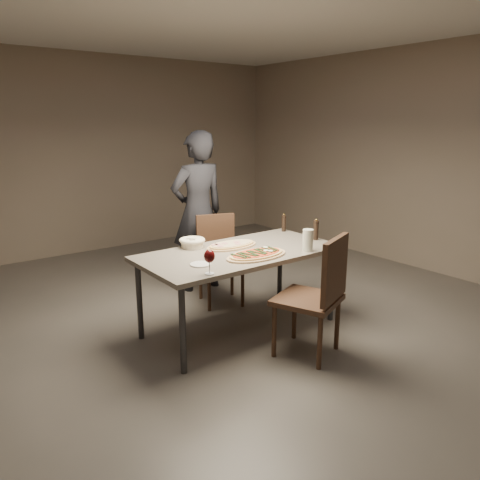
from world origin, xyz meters
TOP-DOWN VIEW (x-y plane):
  - room at (0.00, 0.00)m, footprint 7.00×7.00m
  - dining_table at (0.00, 0.00)m, footprint 1.80×0.90m
  - zucchini_pizza at (0.01, -0.23)m, footprint 0.59×0.33m
  - ham_pizza at (0.02, 0.16)m, footprint 0.52×0.29m
  - bread_basket at (-0.28, 0.36)m, footprint 0.24×0.24m
  - oil_dish at (0.17, 0.12)m, footprint 0.12×0.12m
  - pepper_mill_left at (0.83, 0.33)m, footprint 0.05×0.05m
  - pepper_mill_right at (0.83, -0.13)m, footprint 0.05×0.05m
  - carafe at (0.48, -0.36)m, footprint 0.09×0.09m
  - wine_glass at (-0.58, -0.38)m, footprint 0.09×0.09m
  - side_plate at (-0.51, -0.14)m, footprint 0.17×0.17m
  - chair_near at (0.19, -0.79)m, footprint 0.62×0.62m
  - chair_far at (0.26, 0.72)m, footprint 0.55×0.55m
  - diner at (0.30, 1.17)m, footprint 0.67×0.45m

SIDE VIEW (x-z plane):
  - chair_far at x=0.26m, z-range 0.06..0.97m
  - chair_near at x=0.19m, z-range 0.06..1.07m
  - dining_table at x=0.00m, z-range 0.32..1.07m
  - side_plate at x=-0.51m, z-range 0.75..0.76m
  - oil_dish at x=0.17m, z-range 0.75..0.76m
  - ham_pizza at x=0.02m, z-range 0.75..0.78m
  - zucchini_pizza at x=0.01m, z-range 0.74..0.79m
  - bread_basket at x=-0.28m, z-range 0.76..0.84m
  - pepper_mill_left at x=0.83m, z-range 0.74..0.93m
  - carafe at x=0.48m, z-range 0.75..0.95m
  - pepper_mill_right at x=0.83m, z-range 0.74..0.95m
  - wine_glass at x=-0.58m, z-range 0.79..0.98m
  - diner at x=0.30m, z-range 0.00..1.78m
  - room at x=0.00m, z-range -2.10..4.90m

